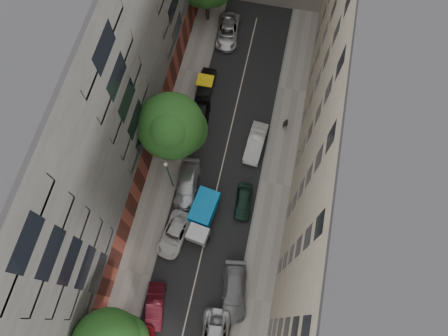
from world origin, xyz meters
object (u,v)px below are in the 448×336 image
(car_left_1, at_px, (155,306))
(car_left_2, at_px, (174,235))
(pedestrian, at_px, (285,123))
(car_left_5, at_px, (206,87))
(car_right_3, at_px, (255,143))
(car_right_2, at_px, (243,202))
(lamp_post, at_px, (169,173))
(car_left_3, at_px, (187,185))
(tree_mid, at_px, (172,128))
(tarp_truck, at_px, (203,216))
(car_right_1, at_px, (234,292))
(car_left_6, at_px, (228,31))
(car_left_4, at_px, (201,116))

(car_left_1, bearing_deg, car_left_2, 80.19)
(car_left_1, height_order, pedestrian, pedestrian)
(car_left_5, bearing_deg, car_right_3, -40.31)
(car_right_2, relative_size, lamp_post, 0.66)
(car_left_1, height_order, car_right_3, car_right_3)
(car_left_3, height_order, car_left_5, car_left_3)
(tree_mid, bearing_deg, lamp_post, -84.78)
(lamp_post, bearing_deg, tarp_truck, -35.45)
(car_right_2, bearing_deg, pedestrian, 69.08)
(car_left_2, height_order, car_right_1, car_right_1)
(car_right_2, height_order, tree_mid, tree_mid)
(car_right_2, xyz_separation_m, tree_mid, (-7.30, 3.62, 5.22))
(car_left_2, height_order, car_left_3, car_left_3)
(car_left_6, height_order, car_right_1, car_right_1)
(car_left_3, bearing_deg, car_right_1, -58.30)
(car_right_3, relative_size, tree_mid, 0.52)
(car_right_2, distance_m, pedestrian, 9.29)
(car_left_1, distance_m, tree_mid, 15.42)
(car_left_1, xyz_separation_m, car_left_2, (0.00, 6.38, -0.03))
(pedestrian, bearing_deg, tarp_truck, 46.36)
(car_left_1, xyz_separation_m, car_left_4, (-0.47, 18.80, 0.08))
(car_left_4, xyz_separation_m, lamp_post, (-0.93, -7.72, 3.00))
(lamp_post, bearing_deg, car_left_1, -82.80)
(car_left_5, bearing_deg, car_left_1, -88.11)
(tree_mid, bearing_deg, tarp_truck, -56.49)
(car_left_2, bearing_deg, car_left_3, 99.23)
(car_left_4, distance_m, car_left_6, 11.21)
(car_left_5, height_order, pedestrian, pedestrian)
(car_left_1, height_order, car_right_2, car_left_1)
(lamp_post, bearing_deg, car_left_5, 86.96)
(pedestrian, bearing_deg, car_right_2, 58.35)
(car_left_5, distance_m, lamp_post, 11.73)
(car_left_5, relative_size, car_right_3, 0.96)
(car_left_3, bearing_deg, car_left_5, 89.46)
(car_left_5, height_order, car_right_1, car_right_1)
(car_right_3, bearing_deg, car_right_2, -86.23)
(car_left_6, bearing_deg, car_right_1, -81.89)
(car_right_2, distance_m, car_right_3, 6.20)
(car_right_2, bearing_deg, car_right_1, -89.24)
(tarp_truck, xyz_separation_m, car_left_3, (-2.20, 2.77, -0.51))
(car_left_5, bearing_deg, car_right_1, -70.17)
(tarp_truck, height_order, car_left_2, tarp_truck)
(car_right_1, bearing_deg, car_left_2, 140.80)
(car_right_2, bearing_deg, car_left_5, 114.07)
(car_left_1, height_order, car_left_2, car_left_1)
(car_right_2, bearing_deg, car_right_3, 85.18)
(car_right_3, bearing_deg, lamp_post, -136.03)
(car_right_3, bearing_deg, pedestrian, 50.31)
(car_left_6, bearing_deg, tree_mid, -101.28)
(car_left_5, distance_m, car_right_3, 8.37)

